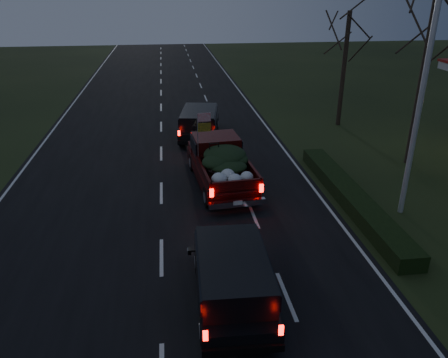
{
  "coord_description": "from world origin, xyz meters",
  "views": [
    {
      "loc": [
        0.45,
        -12.41,
        8.23
      ],
      "look_at": [
        2.53,
        3.23,
        1.3
      ],
      "focal_mm": 35.0,
      "sensor_mm": 36.0,
      "label": 1
    }
  ],
  "objects_px": {
    "lead_suv": "(199,121)",
    "rear_suv": "(232,274)",
    "pickup_truck": "(220,161)",
    "light_pole": "(426,73)"
  },
  "relations": [
    {
      "from": "light_pole",
      "to": "rear_suv",
      "type": "relative_size",
      "value": 1.93
    },
    {
      "from": "pickup_truck",
      "to": "rear_suv",
      "type": "xyz_separation_m",
      "value": [
        -0.7,
        -8.24,
        -0.11
      ]
    },
    {
      "from": "lead_suv",
      "to": "rear_suv",
      "type": "xyz_separation_m",
      "value": [
        -0.31,
        -15.02,
        -0.05
      ]
    },
    {
      "from": "light_pole",
      "to": "lead_suv",
      "type": "bearing_deg",
      "value": 124.71
    },
    {
      "from": "light_pole",
      "to": "pickup_truck",
      "type": "bearing_deg",
      "value": 151.99
    },
    {
      "from": "light_pole",
      "to": "rear_suv",
      "type": "xyz_separation_m",
      "value": [
        -7.51,
        -4.62,
        -4.47
      ]
    },
    {
      "from": "light_pole",
      "to": "lead_suv",
      "type": "xyz_separation_m",
      "value": [
        -7.21,
        10.41,
        -4.42
      ]
    },
    {
      "from": "lead_suv",
      "to": "rear_suv",
      "type": "bearing_deg",
      "value": -81.86
    },
    {
      "from": "light_pole",
      "to": "pickup_truck",
      "type": "height_order",
      "value": "light_pole"
    },
    {
      "from": "pickup_truck",
      "to": "lead_suv",
      "type": "xyz_separation_m",
      "value": [
        -0.4,
        6.78,
        -0.06
      ]
    }
  ]
}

